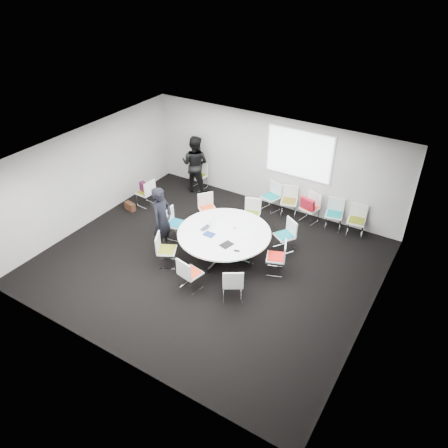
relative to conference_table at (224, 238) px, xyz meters
The scene contains 31 objects.
room_shell 0.95m from the conference_table, 102.06° to the right, with size 8.08×7.08×2.88m.
conference_table is the anchor object (origin of this frame).
projection_screen 3.35m from the conference_table, 78.55° to the left, with size 1.90×0.03×1.35m, color white.
chair_ring_a 1.46m from the conference_table, ahead, with size 0.58×0.59×0.88m.
chair_ring_b 1.63m from the conference_table, 40.90° to the left, with size 0.63×0.63×0.88m.
chair_ring_c 1.53m from the conference_table, 91.04° to the left, with size 0.57×0.56×0.88m.
chair_ring_d 1.68m from the conference_table, 137.97° to the left, with size 0.64×0.64×0.88m.
chair_ring_e 1.58m from the conference_table, behind, with size 0.50×0.51×0.88m.
chair_ring_f 1.51m from the conference_table, 133.85° to the right, with size 0.61×0.62×0.88m.
chair_ring_g 1.52m from the conference_table, 90.16° to the right, with size 0.54×0.53×0.88m.
chair_ring_h 1.63m from the conference_table, 51.53° to the right, with size 0.63×0.62×0.88m.
chair_back_a 2.72m from the conference_table, 90.21° to the left, with size 0.57×0.56×0.88m.
chair_back_b 2.81m from the conference_table, 78.36° to the left, with size 0.57×0.56×0.88m.
chair_back_c 2.98m from the conference_table, 65.50° to the left, with size 0.55×0.54×0.88m.
chair_back_d 3.37m from the conference_table, 54.54° to the left, with size 0.54×0.53×0.88m.
chair_back_e 3.77m from the conference_table, 46.66° to the left, with size 0.51×0.50×0.88m.
chair_spare_left 3.52m from the conference_table, 164.48° to the left, with size 0.48×0.49×0.88m.
chair_person_back 3.81m from the conference_table, 134.32° to the left, with size 0.51×0.50×0.88m.
person_main 1.64m from the conference_table, 157.50° to the right, with size 0.67×0.44×1.85m, color black.
person_back 3.71m from the conference_table, 136.14° to the left, with size 0.91×0.71×1.87m, color black.
laptop 0.51m from the conference_table, 167.67° to the right, with size 0.31×0.20×0.02m, color #333338.
laptop_lid 0.57m from the conference_table, 162.86° to the left, with size 0.30×0.02×0.22m, color silver.
notebook_black 0.58m from the conference_table, 52.38° to the right, with size 0.22×0.30×0.02m, color black.
tablet_folio 0.43m from the conference_table, 132.46° to the right, with size 0.26×0.20×0.03m, color navy.
papers_right 0.59m from the conference_table, 23.89° to the left, with size 0.30×0.21×0.00m, color white.
papers_front 0.70m from the conference_table, 16.59° to the right, with size 0.30×0.21×0.00m, color white.
cup 0.38m from the conference_table, 62.24° to the left, with size 0.08×0.08×0.09m, color white.
phone 0.86m from the conference_table, 37.78° to the right, with size 0.14×0.07×0.01m, color black.
maroon_bag 3.53m from the conference_table, 164.53° to the left, with size 0.40×0.14×0.28m, color #48132D.
brown_bag 3.70m from the conference_table, behind, with size 0.36×0.16×0.24m, color #3A1F12.
red_jacket 2.77m from the conference_table, 63.63° to the left, with size 0.44×0.10×0.35m, color maroon.
Camera 1 is at (4.95, -7.32, 6.90)m, focal length 35.00 mm.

